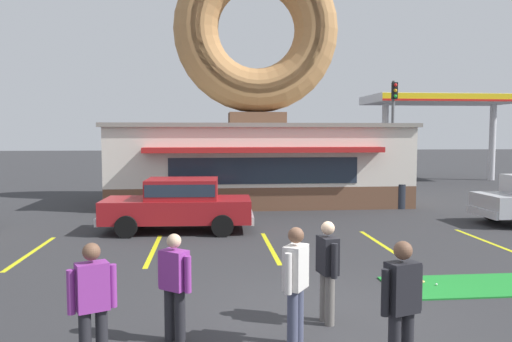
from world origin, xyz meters
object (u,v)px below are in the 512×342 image
Objects in this scene: car_red at (179,203)px; pedestrian_beanie_man at (93,302)px; traffic_light_pole at (393,120)px; pedestrian_blue_sweater_man at (296,281)px; pedestrian_clipboard_woman at (327,267)px; pedestrian_leather_jacket_man at (402,303)px; golf_ball at (436,284)px; trash_bin at (400,196)px; pedestrian_hooded_kid at (174,283)px.

car_red is 8.98m from pedestrian_beanie_man.
pedestrian_blue_sweater_man is at bearing -114.20° from traffic_light_pole.
pedestrian_leather_jacket_man is at bearing -76.31° from pedestrian_clipboard_woman.
pedestrian_blue_sweater_man is at bearing 11.33° from pedestrian_beanie_man.
pedestrian_blue_sweater_man is 1.05× the size of pedestrian_clipboard_woman.
golf_ball is 4.10m from pedestrian_blue_sweater_man.
traffic_light_pole is (8.85, 19.70, 2.77)m from pedestrian_blue_sweater_man.
traffic_light_pole reaches higher than trash_bin.
pedestrian_blue_sweater_man is at bearing -11.42° from pedestrian_hooded_kid.
pedestrian_blue_sweater_man is at bearing -117.32° from trash_bin.
car_red is at bearing 109.61° from pedestrian_clipboard_woman.
pedestrian_clipboard_woman reaches higher than pedestrian_hooded_kid.
traffic_light_pole is (5.66, 17.29, 3.66)m from golf_ball.
pedestrian_beanie_man reaches higher than pedestrian_clipboard_woman.
pedestrian_hooded_kid is at bearing -87.27° from car_red.
trash_bin is at bearing 63.56° from pedestrian_clipboard_woman.
traffic_light_pole is at bearing 45.90° from car_red.
pedestrian_hooded_kid is 0.27× the size of traffic_light_pole.
traffic_light_pole is (10.53, 19.36, 2.85)m from pedestrian_hooded_kid.
car_red is 2.97× the size of pedestrian_hooded_kid.
traffic_light_pole reaches higher than car_red.
pedestrian_clipboard_woman is at bearing -116.44° from trash_bin.
pedestrian_blue_sweater_man reaches higher than car_red.
pedestrian_clipboard_woman is at bearing 51.81° from pedestrian_blue_sweater_man.
pedestrian_leather_jacket_man is 3.75m from pedestrian_beanie_man.
pedestrian_hooded_kid is 0.97× the size of pedestrian_clipboard_woman.
trash_bin is at bearing 55.03° from pedestrian_beanie_man.
pedestrian_leather_jacket_man is at bearing -121.28° from golf_ball.
pedestrian_leather_jacket_man reaches higher than pedestrian_blue_sweater_man.
golf_ball is at bearing 37.06° from pedestrian_blue_sweater_man.
pedestrian_leather_jacket_man reaches higher than trash_bin.
pedestrian_beanie_man reaches higher than pedestrian_hooded_kid.
car_red is at bearing 92.73° from pedestrian_hooded_kid.
car_red is 8.08m from pedestrian_clipboard_woman.
car_red is (-5.26, 6.02, 0.82)m from golf_ball.
pedestrian_leather_jacket_man is 1.05× the size of pedestrian_clipboard_woman.
trash_bin is 8.45m from traffic_light_pole.
golf_ball is at bearing -108.12° from traffic_light_pole.
golf_ball is 8.04m from car_red.
pedestrian_hooded_kid is at bearing -156.96° from golf_ball.
pedestrian_blue_sweater_man is 2.67m from pedestrian_beanie_man.
pedestrian_hooded_kid is 22.22m from traffic_light_pole.
pedestrian_beanie_man is (-3.26, -1.35, 0.02)m from pedestrian_clipboard_woman.
pedestrian_leather_jacket_man reaches higher than car_red.
pedestrian_clipboard_woman is at bearing -70.39° from car_red.
traffic_light_pole is at bearing 71.88° from golf_ball.
pedestrian_hooded_kid is 14.41m from trash_bin.
pedestrian_beanie_man is at bearing -124.97° from trash_bin.
pedestrian_leather_jacket_man is at bearing -71.52° from car_red.
pedestrian_hooded_kid is (-1.68, 0.34, -0.08)m from pedestrian_blue_sweater_man.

